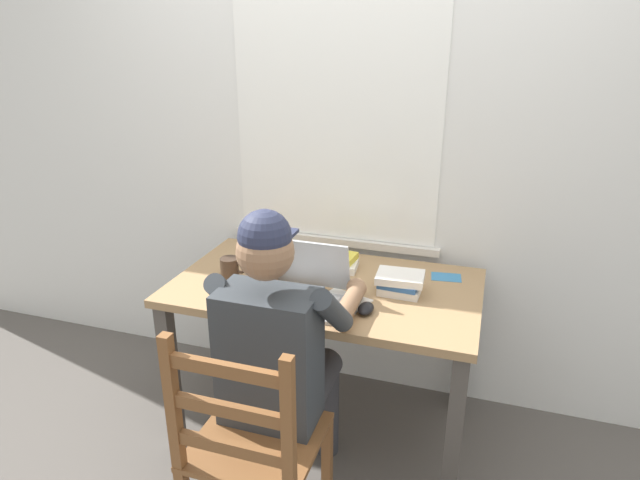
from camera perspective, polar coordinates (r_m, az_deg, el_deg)
The scene contains 13 objects.
ground_plane at distance 2.78m, azimuth 0.52°, elevation -18.71°, with size 8.00×8.00×0.00m, color #56514C.
back_wall at distance 2.62m, azimuth 3.62°, elevation 10.48°, with size 6.00×0.08×2.60m.
desk at distance 2.42m, azimuth 0.57°, elevation -6.81°, with size 1.31×0.75×0.75m.
seated_person at distance 2.04m, azimuth -4.10°, elevation -11.15°, with size 0.50×0.60×1.25m.
wooden_chair at distance 1.97m, azimuth -7.17°, elevation -20.84°, with size 0.42×0.42×0.95m.
laptop at distance 2.21m, azimuth -1.69°, elevation -4.98°, with size 0.33×0.29×0.23m.
computer_mouse at distance 2.14m, azimuth 4.79°, elevation -7.12°, with size 0.06×0.10×0.03m, color black.
coffee_mug_white at distance 2.55m, azimuth -6.17°, elevation -1.62°, with size 0.12×0.08×0.09m.
coffee_mug_dark at distance 2.45m, azimuth -9.36°, elevation -2.86°, with size 0.12×0.08×0.09m.
book_stack_main at distance 2.30m, azimuth 8.31°, elevation -4.46°, with size 0.20×0.16×0.09m.
book_stack_side at distance 2.52m, azimuth 1.69°, elevation -2.21°, with size 0.23×0.17×0.06m.
paper_pile_near_laptop at distance 2.23m, azimuth 2.52°, elevation -6.30°, with size 0.19×0.14×0.01m, color white.
landscape_photo_print at distance 2.50m, azimuth 13.01°, elevation -3.79°, with size 0.13×0.09×0.00m, color teal.
Camera 1 is at (0.64, -2.04, 1.77)m, focal length 30.71 mm.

